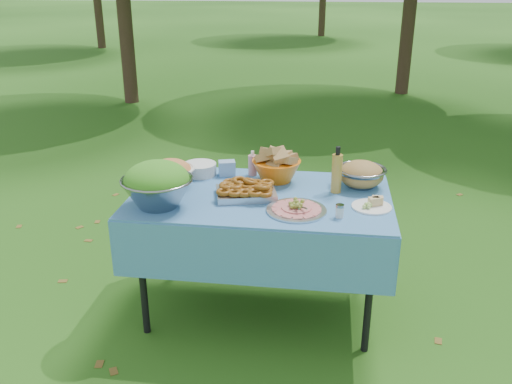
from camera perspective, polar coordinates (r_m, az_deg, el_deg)
ground at (r=3.43m, az=0.44°, el=-12.14°), size 80.00×80.00×0.00m
picnic_table at (r=3.23m, az=0.46°, el=-6.56°), size 1.46×0.86×0.76m
salad_bowl at (r=2.93m, az=-10.37°, el=0.81°), size 0.47×0.47×0.25m
pasta_bowl_white at (r=3.23m, az=-8.99°, el=2.05°), size 0.35×0.35×0.16m
plate_stack at (r=3.39m, az=-5.91°, el=2.42°), size 0.24×0.24×0.07m
wipes_box at (r=3.37m, az=-3.07°, el=2.53°), size 0.12×0.10×0.09m
sanitizer_bottle at (r=3.35m, az=-0.36°, el=3.07°), size 0.06×0.06×0.16m
bread_bowl at (r=3.26m, az=2.17°, el=2.84°), size 0.35×0.35×0.20m
pasta_bowl_steel at (r=3.23m, az=11.01°, el=1.89°), size 0.31×0.31×0.15m
fried_tray at (r=3.03m, az=-1.06°, el=0.19°), size 0.37×0.31×0.08m
charcuterie_platter at (r=2.86m, az=4.29°, el=-1.35°), size 0.36×0.36×0.07m
oil_bottle at (r=3.10m, az=8.51°, el=2.33°), size 0.08×0.08×0.27m
cheese_plate at (r=2.96m, az=12.10°, el=-1.10°), size 0.25×0.25×0.06m
shaker at (r=2.81m, az=8.80°, el=-1.99°), size 0.05×0.05×0.07m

